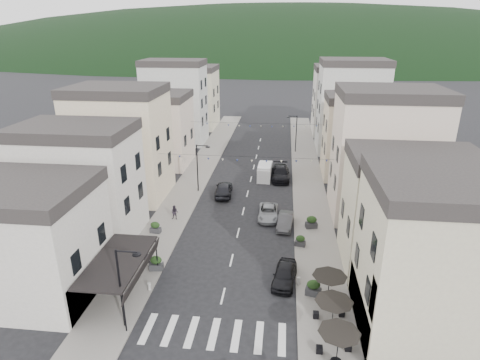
% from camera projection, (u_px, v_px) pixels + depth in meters
% --- Properties ---
extents(ground, '(700.00, 700.00, 0.00)m').
position_uv_depth(ground, '(208.00, 357.00, 24.70)').
color(ground, black).
rests_on(ground, ground).
extents(sidewalk_left, '(4.00, 76.00, 0.12)m').
position_uv_depth(sidewalk_left, '(197.00, 174.00, 55.15)').
color(sidewalk_left, slate).
rests_on(sidewalk_left, ground).
extents(sidewalk_right, '(4.00, 76.00, 0.12)m').
position_uv_depth(sidewalk_right, '(307.00, 178.00, 53.60)').
color(sidewalk_right, slate).
rests_on(sidewalk_right, ground).
extents(hill_backdrop, '(640.00, 360.00, 70.00)m').
position_uv_depth(hill_backdrop, '(281.00, 54.00, 303.13)').
color(hill_backdrop, black).
rests_on(hill_backdrop, ground).
extents(boutique_building, '(12.00, 8.00, 8.00)m').
position_uv_depth(boutique_building, '(12.00, 245.00, 29.50)').
color(boutique_building, '#BAB5AB').
rests_on(boutique_building, ground).
extents(bistro_building, '(10.00, 8.00, 10.00)m').
position_uv_depth(bistro_building, '(445.00, 266.00, 25.13)').
color(bistro_building, '#BCB295').
rests_on(bistro_building, ground).
extents(boutique_awning, '(3.77, 7.50, 3.28)m').
position_uv_depth(boutique_awning, '(121.00, 262.00, 28.97)').
color(boutique_awning, black).
rests_on(boutique_awning, ground).
extents(buildings_row_left, '(10.20, 54.16, 14.00)m').
position_uv_depth(buildings_row_left, '(157.00, 120.00, 59.04)').
color(buildings_row_left, '#BAB5AB').
rests_on(buildings_row_left, ground).
extents(buildings_row_right, '(10.20, 54.16, 14.50)m').
position_uv_depth(buildings_row_right, '(360.00, 126.00, 54.91)').
color(buildings_row_right, '#BCB295').
rests_on(buildings_row_right, ground).
extents(cafe_terrace, '(2.50, 8.10, 2.53)m').
position_uv_depth(cafe_terrace, '(334.00, 305.00, 25.66)').
color(cafe_terrace, black).
rests_on(cafe_terrace, ground).
extents(streetlamp_left_near, '(1.70, 0.56, 6.00)m').
position_uv_depth(streetlamp_left_near, '(124.00, 281.00, 25.83)').
color(streetlamp_left_near, black).
rests_on(streetlamp_left_near, ground).
extents(streetlamp_left_far, '(1.70, 0.56, 6.00)m').
position_uv_depth(streetlamp_left_far, '(199.00, 163.00, 48.10)').
color(streetlamp_left_far, black).
rests_on(streetlamp_left_far, ground).
extents(streetlamp_right_far, '(1.70, 0.56, 6.00)m').
position_uv_depth(streetlamp_right_far, '(295.00, 130.00, 63.61)').
color(streetlamp_right_far, black).
rests_on(streetlamp_right_far, ground).
extents(bollards, '(11.66, 10.26, 0.60)m').
position_uv_depth(bollards, '(222.00, 295.00, 29.65)').
color(bollards, gray).
rests_on(bollards, ground).
extents(bunting_near, '(19.00, 0.28, 0.62)m').
position_uv_depth(bunting_near, '(244.00, 160.00, 43.09)').
color(bunting_near, black).
rests_on(bunting_near, ground).
extents(bunting_far, '(19.00, 0.28, 0.62)m').
position_uv_depth(bunting_far, '(255.00, 126.00, 57.94)').
color(bunting_far, black).
rests_on(bunting_far, ground).
extents(parked_car_a, '(2.24, 4.37, 1.42)m').
position_uv_depth(parked_car_a, '(285.00, 274.00, 31.66)').
color(parked_car_a, black).
rests_on(parked_car_a, ground).
extents(parked_car_b, '(1.78, 4.15, 1.33)m').
position_uv_depth(parked_car_b, '(285.00, 221.00, 40.49)').
color(parked_car_b, '#353538').
rests_on(parked_car_b, ground).
extents(parked_car_c, '(2.15, 4.54, 1.25)m').
position_uv_depth(parked_car_c, '(268.00, 212.00, 42.45)').
color(parked_car_c, gray).
rests_on(parked_car_c, ground).
extents(parked_car_d, '(2.46, 5.71, 1.64)m').
position_uv_depth(parked_car_d, '(281.00, 173.00, 53.28)').
color(parked_car_d, black).
rests_on(parked_car_d, ground).
extents(parked_car_e, '(2.23, 4.90, 1.63)m').
position_uv_depth(parked_car_e, '(224.00, 189.00, 48.08)').
color(parked_car_e, black).
rests_on(parked_car_e, ground).
extents(delivery_van, '(1.84, 4.40, 2.09)m').
position_uv_depth(delivery_van, '(265.00, 171.00, 53.33)').
color(delivery_van, silver).
rests_on(delivery_van, ground).
extents(pedestrian_a, '(0.77, 0.58, 1.91)m').
position_uv_depth(pedestrian_a, '(147.00, 256.00, 33.55)').
color(pedestrian_a, black).
rests_on(pedestrian_a, sidewalk_left).
extents(pedestrian_b, '(0.77, 0.61, 1.56)m').
position_uv_depth(pedestrian_b, '(175.00, 213.00, 41.79)').
color(pedestrian_b, '#251E28').
rests_on(pedestrian_b, sidewalk_left).
extents(planter_la, '(1.19, 0.75, 1.26)m').
position_uv_depth(planter_la, '(156.00, 263.00, 33.15)').
color(planter_la, '#2C2C2E').
rests_on(planter_la, sidewalk_left).
extents(planter_lb, '(1.10, 0.70, 1.15)m').
position_uv_depth(planter_lb, '(155.00, 227.00, 39.16)').
color(planter_lb, '#2F2F32').
rests_on(planter_lb, sidewalk_left).
extents(planter_ra, '(1.26, 0.88, 1.28)m').
position_uv_depth(planter_ra, '(313.00, 288.00, 30.00)').
color(planter_ra, '#2D2D30').
rests_on(planter_ra, sidewalk_right).
extents(planter_rb, '(1.04, 0.72, 1.06)m').
position_uv_depth(planter_rb, '(300.00, 241.00, 36.80)').
color(planter_rb, '#29292B').
rests_on(planter_rb, sidewalk_right).
extents(planter_rc, '(1.27, 0.89, 1.29)m').
position_uv_depth(planter_rc, '(311.00, 222.00, 40.08)').
color(planter_rc, '#29292B').
rests_on(planter_rc, sidewalk_right).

